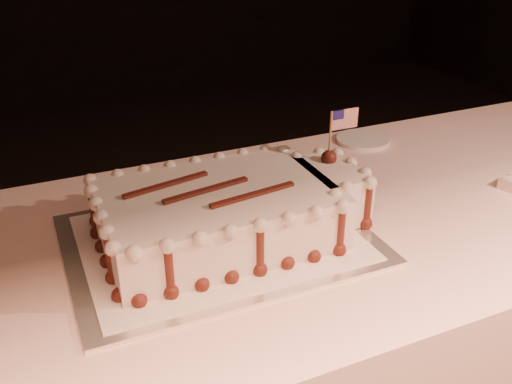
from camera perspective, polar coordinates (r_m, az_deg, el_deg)
name	(u,v)px	position (r m, az deg, el deg)	size (l,w,h in m)	color
banquet_table	(285,358)	(1.41, 2.90, -16.23)	(2.40, 0.80, 0.75)	#FFD0C5
cake_board	(219,239)	(1.12, -3.76, -4.75)	(0.58, 0.43, 0.01)	white
doily	(219,237)	(1.12, -3.77, -4.54)	(0.51, 0.39, 0.00)	white
sheet_cake	(233,211)	(1.10, -2.35, -1.87)	(0.55, 0.32, 0.22)	silver
side_plate	(363,140)	(1.60, 10.62, 5.15)	(0.14, 0.14, 0.01)	white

